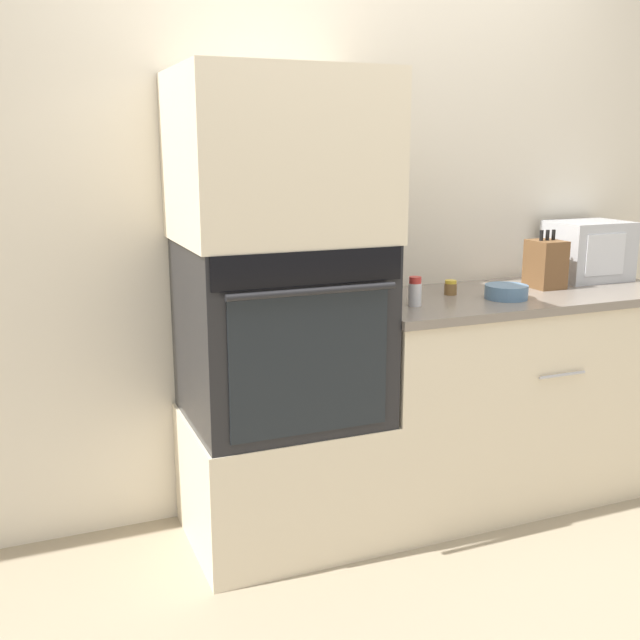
# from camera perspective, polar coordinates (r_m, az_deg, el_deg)

# --- Properties ---
(ground_plane) EXTENTS (12.00, 12.00, 0.00)m
(ground_plane) POSITION_cam_1_polar(r_m,az_deg,el_deg) (2.99, 6.06, -17.20)
(ground_plane) COLOR gray
(wall_back) EXTENTS (8.00, 0.05, 2.50)m
(wall_back) POSITION_cam_1_polar(r_m,az_deg,el_deg) (3.16, 1.14, 8.45)
(wall_back) COLOR beige
(wall_back) RESTS_ON ground_plane
(oven_cabinet_base) EXTENTS (0.72, 0.60, 0.50)m
(oven_cabinet_base) POSITION_cam_1_polar(r_m,az_deg,el_deg) (2.99, -2.87, -11.77)
(oven_cabinet_base) COLOR beige
(oven_cabinet_base) RESTS_ON ground_plane
(wall_oven) EXTENTS (0.70, 0.64, 0.67)m
(wall_oven) POSITION_cam_1_polar(r_m,az_deg,el_deg) (2.79, -2.98, -0.81)
(wall_oven) COLOR black
(wall_oven) RESTS_ON oven_cabinet_base
(oven_cabinet_upper) EXTENTS (0.72, 0.60, 0.59)m
(oven_cabinet_upper) POSITION_cam_1_polar(r_m,az_deg,el_deg) (2.71, -3.16, 12.29)
(oven_cabinet_upper) COLOR beige
(oven_cabinet_upper) RESTS_ON wall_oven
(counter_unit) EXTENTS (1.43, 0.63, 0.90)m
(counter_unit) POSITION_cam_1_polar(r_m,az_deg,el_deg) (3.39, 14.38, -5.41)
(counter_unit) COLOR beige
(counter_unit) RESTS_ON ground_plane
(microwave) EXTENTS (0.34, 0.27, 0.27)m
(microwave) POSITION_cam_1_polar(r_m,az_deg,el_deg) (3.66, 19.72, 5.00)
(microwave) COLOR #B2B5BA
(microwave) RESTS_ON counter_unit
(knife_block) EXTENTS (0.13, 0.15, 0.25)m
(knife_block) POSITION_cam_1_polar(r_m,az_deg,el_deg) (3.40, 16.81, 4.12)
(knife_block) COLOR brown
(knife_block) RESTS_ON counter_unit
(bowl) EXTENTS (0.17, 0.17, 0.06)m
(bowl) POSITION_cam_1_polar(r_m,az_deg,el_deg) (3.12, 14.01, 2.10)
(bowl) COLOR #517599
(bowl) RESTS_ON counter_unit
(condiment_jar_near) EXTENTS (0.05, 0.05, 0.11)m
(condiment_jar_near) POSITION_cam_1_polar(r_m,az_deg,el_deg) (2.91, 7.24, 2.15)
(condiment_jar_near) COLOR silver
(condiment_jar_near) RESTS_ON counter_unit
(condiment_jar_mid) EXTENTS (0.05, 0.05, 0.06)m
(condiment_jar_mid) POSITION_cam_1_polar(r_m,az_deg,el_deg) (3.15, 9.92, 2.44)
(condiment_jar_mid) COLOR brown
(condiment_jar_mid) RESTS_ON counter_unit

